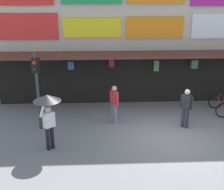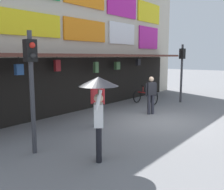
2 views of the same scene
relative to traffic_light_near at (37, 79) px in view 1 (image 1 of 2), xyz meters
name	(u,v)px [view 1 (image 1 of 2)]	position (x,y,z in m)	size (l,w,h in m)	color
ground_plane	(168,138)	(5.11, -1.04, -2.14)	(80.00, 80.00, 0.00)	slate
shopfront	(153,22)	(5.11, 3.52, 1.82)	(18.00, 2.60, 8.00)	beige
traffic_light_near	(37,79)	(0.00, 0.00, 0.00)	(0.31, 0.34, 3.20)	#38383D
bicycle_parked	(219,105)	(8.02, 1.30, -1.75)	(0.79, 1.20, 1.05)	black
pedestrian_with_umbrella	(48,107)	(0.65, -1.70, -0.50)	(0.96, 0.96, 2.08)	black
pedestrian_in_yellow	(186,106)	(5.99, -0.15, -1.19)	(0.44, 0.39, 1.68)	#2D2D38
pedestrian_in_white	(114,102)	(3.07, 0.43, -1.19)	(0.36, 0.48, 1.68)	gray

